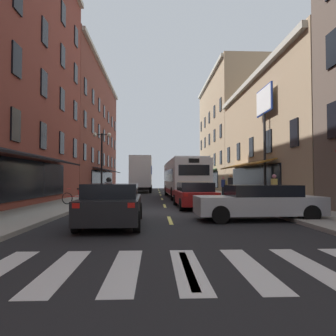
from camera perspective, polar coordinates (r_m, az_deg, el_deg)
The scene contains 18 objects.
ground_plane at distance 15.66m, azimuth -0.27°, elevation -7.96°, with size 34.80×80.00×0.10m, color black.
lane_centre_dashes at distance 15.41m, azimuth -0.23°, elevation -7.85°, with size 0.14×73.90×0.01m.
crosswalk_near at distance 5.81m, azimuth 3.58°, elevation -17.58°, with size 7.10×2.80×0.01m.
sidewalk_left at distance 16.52m, azimuth -21.35°, elevation -7.09°, with size 3.00×80.00×0.14m, color #A39E93.
sidewalk_right at distance 16.93m, azimuth 20.28°, elevation -6.98°, with size 3.00×80.00×0.14m, color #A39E93.
billboard_sign at distance 23.31m, azimuth 17.00°, elevation 9.48°, with size 0.40×3.00×7.84m.
transit_bus at distance 26.73m, azimuth 2.77°, elevation -1.85°, with size 2.89×12.04×3.15m.
box_truck at distance 37.67m, azimuth -4.82°, elevation -1.18°, with size 2.49×8.11×4.17m.
sedan_near at distance 12.61m, azimuth 16.04°, elevation -5.91°, with size 4.76×2.09×1.34m.
sedan_mid at distance 10.95m, azimuth -10.00°, elevation -6.41°, with size 2.06×4.58×1.41m.
sedan_far at distance 17.32m, azimuth 4.78°, elevation -4.86°, with size 2.09×4.77×1.38m.
sedan_rear at distance 46.63m, azimuth -4.60°, elevation -3.13°, with size 2.10×4.44×1.32m.
motorcycle_rider at distance 15.18m, azimuth -10.64°, elevation -5.23°, with size 0.62×2.07×1.66m.
bicycle_near at distance 18.77m, azimuth -16.32°, elevation -5.20°, with size 1.68×0.56×0.91m.
pedestrian_near at distance 26.96m, azimuth 10.00°, elevation -3.21°, with size 0.51×0.36×1.63m.
pedestrian_far at distance 18.27m, azimuth 18.64°, elevation -3.66°, with size 0.36×0.36×1.70m.
pedestrian_rear at distance 23.59m, azimuth 11.21°, elevation -3.22°, with size 0.36×0.36×1.79m.
street_lamp_twin at distance 25.14m, azimuth -11.88°, elevation 1.17°, with size 1.42×0.32×5.07m.
Camera 1 is at (-0.58, -15.57, 1.56)m, focal length 33.77 mm.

